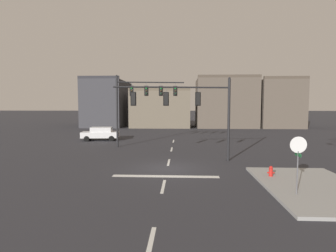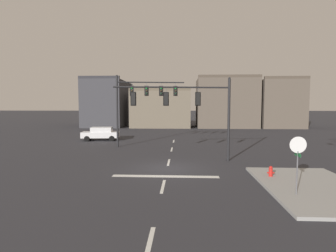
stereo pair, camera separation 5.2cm
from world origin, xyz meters
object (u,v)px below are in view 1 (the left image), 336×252
object	(u,v)px
stop_sign	(298,151)
car_lot_nearside	(101,133)
signal_mast_far_side	(140,97)
fire_hydrant	(271,173)
signal_mast_near_side	(191,105)

from	to	relation	value
stop_sign	car_lot_nearside	bearing A→B (deg)	127.54
stop_sign	car_lot_nearside	size ratio (longest dim) A/B	0.61
signal_mast_far_side	stop_sign	world-z (taller)	signal_mast_far_side
signal_mast_far_side	fire_hydrant	world-z (taller)	signal_mast_far_side
car_lot_nearside	fire_hydrant	distance (m)	22.37
signal_mast_far_side	car_lot_nearside	xyz separation A→B (m)	(-5.60, 4.82, -4.22)
signal_mast_far_side	fire_hydrant	size ratio (longest dim) A/B	9.73
car_lot_nearside	signal_mast_near_side	bearing A→B (deg)	-48.49
car_lot_nearside	fire_hydrant	bearing A→B (deg)	-47.84
stop_sign	car_lot_nearside	xyz separation A→B (m)	(-15.16, 19.74, -1.29)
signal_mast_near_side	signal_mast_far_side	xyz separation A→B (m)	(-4.92, 7.07, 0.76)
signal_mast_far_side	stop_sign	size ratio (longest dim) A/B	2.58
signal_mast_far_side	fire_hydrant	xyz separation A→B (m)	(9.40, -11.75, -4.74)
stop_sign	signal_mast_far_side	bearing A→B (deg)	122.66
signal_mast_near_side	car_lot_nearside	bearing A→B (deg)	131.51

